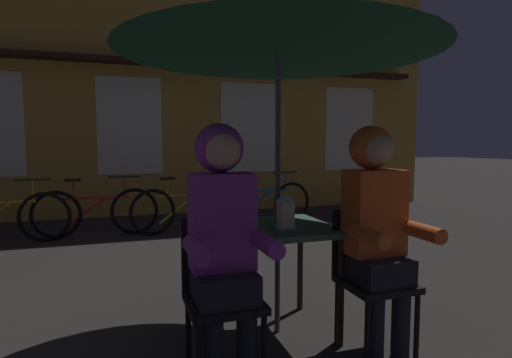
{
  "coord_description": "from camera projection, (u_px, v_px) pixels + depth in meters",
  "views": [
    {
      "loc": [
        -0.99,
        -2.55,
        1.29
      ],
      "look_at": [
        0.0,
        0.46,
        1.02
      ],
      "focal_mm": 28.92,
      "sensor_mm": 36.0,
      "label": 1
    }
  ],
  "objects": [
    {
      "name": "ground_plane",
      "position": [
        277.0,
        332.0,
        2.83
      ],
      "size": [
        60.0,
        60.0,
        0.0
      ],
      "primitive_type": "plane",
      "color": "#2D2B28"
    },
    {
      "name": "cafe_table",
      "position": [
        278.0,
        240.0,
        2.78
      ],
      "size": [
        0.72,
        0.72,
        0.74
      ],
      "color": "#42664C",
      "rests_on": "ground_plane"
    },
    {
      "name": "patio_umbrella",
      "position": [
        278.0,
        24.0,
        2.66
      ],
      "size": [
        2.1,
        2.1,
        2.31
      ],
      "color": "#4C4C51",
      "rests_on": "ground_plane"
    },
    {
      "name": "lantern",
      "position": [
        286.0,
        210.0,
        2.66
      ],
      "size": [
        0.11,
        0.11,
        0.23
      ],
      "color": "white",
      "rests_on": "cafe_table"
    },
    {
      "name": "chair_left",
      "position": [
        221.0,
        288.0,
        2.29
      ],
      "size": [
        0.4,
        0.4,
        0.87
      ],
      "color": "black",
      "rests_on": "ground_plane"
    },
    {
      "name": "chair_right",
      "position": [
        370.0,
        271.0,
        2.59
      ],
      "size": [
        0.4,
        0.4,
        0.87
      ],
      "color": "black",
      "rests_on": "ground_plane"
    },
    {
      "name": "person_left_hooded",
      "position": [
        223.0,
        226.0,
        2.21
      ],
      "size": [
        0.45,
        0.56,
        1.4
      ],
      "color": "black",
      "rests_on": "ground_plane"
    },
    {
      "name": "person_right_hooded",
      "position": [
        377.0,
        216.0,
        2.51
      ],
      "size": [
        0.45,
        0.56,
        1.4
      ],
      "color": "black",
      "rests_on": "ground_plane"
    },
    {
      "name": "shopfront_building",
      "position": [
        188.0,
        48.0,
        7.76
      ],
      "size": [
        10.0,
        0.93,
        6.2
      ],
      "color": "gold",
      "rests_on": "ground_plane"
    },
    {
      "name": "bicycle_nearest",
      "position": [
        0.0,
        218.0,
        5.26
      ],
      "size": [
        1.68,
        0.12,
        0.84
      ],
      "color": "black",
      "rests_on": "ground_plane"
    },
    {
      "name": "bicycle_second",
      "position": [
        96.0,
        212.0,
        5.72
      ],
      "size": [
        1.68,
        0.08,
        0.84
      ],
      "color": "black",
      "rests_on": "ground_plane"
    },
    {
      "name": "bicycle_third",
      "position": [
        187.0,
        208.0,
        6.04
      ],
      "size": [
        1.65,
        0.42,
        0.84
      ],
      "color": "black",
      "rests_on": "ground_plane"
    },
    {
      "name": "bicycle_fourth",
      "position": [
        263.0,
        203.0,
        6.57
      ],
      "size": [
        1.67,
        0.24,
        0.84
      ],
      "color": "black",
      "rests_on": "ground_plane"
    }
  ]
}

